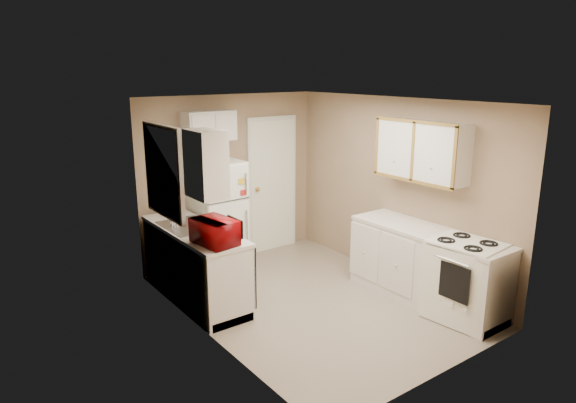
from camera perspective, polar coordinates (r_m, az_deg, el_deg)
floor at (r=6.37m, az=2.71°, el=-10.98°), size 3.80×3.80×0.00m
ceiling at (r=5.76m, az=3.00°, el=11.09°), size 3.80×3.80×0.00m
wall_left at (r=5.22m, az=-9.19°, el=-2.89°), size 3.80×3.80×0.00m
wall_right at (r=6.90m, az=11.92°, el=1.30°), size 3.80×3.80×0.00m
wall_back at (r=7.48m, az=-6.37°, el=2.55°), size 2.80×2.80×0.00m
wall_front at (r=4.71m, az=17.66°, el=-5.36°), size 2.80×2.80×0.00m
left_counter at (r=6.35m, az=-10.26°, el=-6.87°), size 0.60×1.80×0.90m
dishwasher at (r=5.97m, az=-5.18°, el=-7.70°), size 0.03×0.58×0.72m
sink at (r=6.35m, az=-11.03°, el=-3.01°), size 0.54×0.74×0.16m
microwave at (r=5.60m, az=-8.10°, el=-3.24°), size 0.54×0.35×0.34m
soap_bottle at (r=6.70m, az=-12.60°, el=-0.92°), size 0.11×0.11×0.20m
window_blinds at (r=6.06m, az=-13.58°, el=3.25°), size 0.10×0.98×1.08m
upper_cabinet_left at (r=5.33m, az=-9.10°, el=4.14°), size 0.30×0.45×0.70m
refrigerator at (r=7.09m, az=-7.83°, el=-1.72°), size 0.66×0.64×1.55m
cabinet_over_fridge at (r=7.04m, az=-8.78°, el=8.31°), size 0.70×0.30×0.40m
interior_door at (r=7.85m, az=-1.76°, el=1.87°), size 0.86×0.06×2.08m
right_counter at (r=6.41m, az=15.09°, el=-6.97°), size 0.60×2.00×0.90m
stove at (r=6.09m, az=18.91°, el=-8.51°), size 0.67×0.79×0.89m
upper_cabinet_right at (r=6.36m, az=14.64°, el=5.53°), size 0.30×1.20×0.70m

